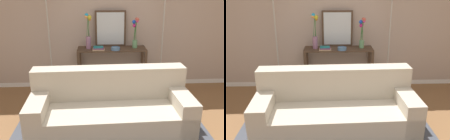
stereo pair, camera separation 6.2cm
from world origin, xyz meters
TOP-DOWN VIEW (x-y plane):
  - back_wall at (0.00, 2.29)m, footprint 12.00×0.15m
  - area_rug at (-0.19, 0.41)m, footprint 2.76×2.03m
  - couch at (-0.20, 0.57)m, footprint 2.18×0.92m
  - console_table at (-0.11, 1.96)m, footprint 1.28×0.40m
  - floor_lamp_left at (-1.25, 2.00)m, footprint 0.28×0.28m
  - floor_lamp_right at (0.85, 2.00)m, footprint 0.28×0.28m
  - wall_mirror at (-0.12, 2.13)m, footprint 0.58×0.02m
  - vase_tall_flowers at (-0.53, 1.96)m, footprint 0.13×0.11m
  - vase_short_flowers at (0.33, 1.98)m, footprint 0.12×0.11m
  - fruit_bowl at (-0.05, 1.83)m, footprint 0.16×0.16m
  - book_stack at (-0.35, 1.84)m, footprint 0.22×0.15m
  - book_row_under_console at (-0.45, 1.96)m, footprint 0.37×0.18m

SIDE VIEW (x-z plane):
  - area_rug at x=-0.19m, z-range 0.00..0.01m
  - book_row_under_console at x=-0.45m, z-range -0.01..0.12m
  - couch at x=-0.20m, z-range -0.12..0.76m
  - console_table at x=-0.11m, z-range 0.16..1.02m
  - fruit_bowl at x=-0.05m, z-range 0.86..0.91m
  - book_stack at x=-0.35m, z-range 0.85..0.92m
  - vase_short_flowers at x=0.33m, z-range 0.85..1.41m
  - vase_tall_flowers at x=-0.53m, z-range 0.84..1.49m
  - wall_mirror at x=-0.12m, z-range 0.86..1.53m
  - back_wall at x=0.00m, z-range 0.00..2.76m
  - floor_lamp_right at x=0.85m, z-range 0.55..2.48m
  - floor_lamp_left at x=-1.25m, z-range 0.56..2.51m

